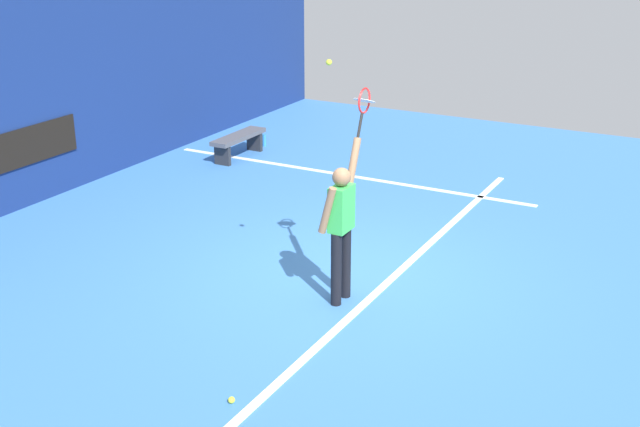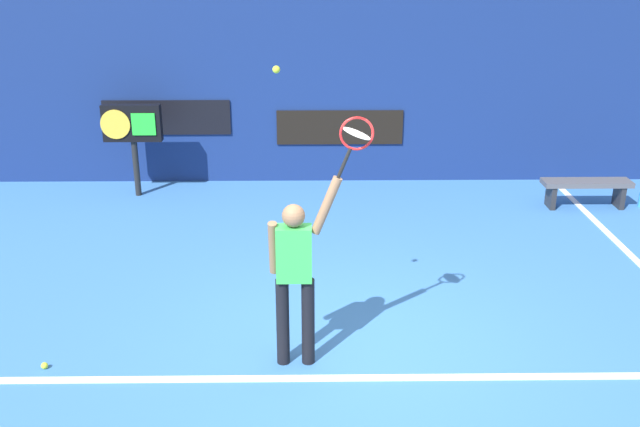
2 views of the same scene
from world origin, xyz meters
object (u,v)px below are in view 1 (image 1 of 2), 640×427
(court_bench, at_px, (239,140))
(tennis_ball, at_px, (329,62))
(tennis_racket, at_px, (364,104))
(water_bottle, at_px, (264,140))
(tennis_player, at_px, (341,223))
(spare_ball, at_px, (232,400))

(court_bench, bearing_deg, tennis_ball, -136.78)
(tennis_racket, relative_size, water_bottle, 2.60)
(tennis_racket, distance_m, water_bottle, 7.02)
(tennis_player, height_order, water_bottle, tennis_player)
(tennis_racket, height_order, spare_ball, tennis_racket)
(tennis_ball, bearing_deg, court_bench, 43.22)
(tennis_ball, relative_size, water_bottle, 0.28)
(tennis_ball, distance_m, water_bottle, 7.66)
(tennis_racket, distance_m, court_bench, 6.34)
(court_bench, bearing_deg, tennis_racket, -131.52)
(tennis_player, height_order, spare_ball, tennis_player)
(spare_ball, bearing_deg, court_bench, 33.13)
(tennis_player, distance_m, tennis_racket, 1.43)
(tennis_player, height_order, tennis_ball, tennis_ball)
(tennis_racket, bearing_deg, tennis_player, 179.56)
(tennis_ball, bearing_deg, tennis_player, -33.65)
(tennis_player, relative_size, water_bottle, 8.19)
(tennis_racket, height_order, court_bench, tennis_racket)
(spare_ball, bearing_deg, tennis_player, 2.13)
(tennis_player, relative_size, spare_ball, 28.91)
(tennis_player, xyz_separation_m, court_bench, (4.55, 4.51, -0.67))
(tennis_racket, xyz_separation_m, spare_ball, (-3.05, -0.09, -2.30))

